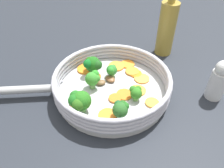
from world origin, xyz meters
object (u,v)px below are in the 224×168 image
object	(u,v)px
carrot_slice_7	(78,101)
carrot_slice_10	(128,64)
carrot_slice_1	(108,115)
broccoli_floret_5	(79,101)
carrot_slice_8	(124,94)
carrot_slice_2	(138,90)
carrot_slice_11	(141,78)
broccoli_floret_2	(93,79)
broccoli_floret_0	(92,64)
carrot_slice_9	(152,103)
carrot_slice_4	(132,71)
broccoli_floret_4	(121,109)
broccoli_floret_3	(136,92)
salt_shaker	(219,80)
skillet	(112,91)
mushroom_piece_1	(110,79)
carrot_slice_3	(115,98)
oil_bottle	(167,28)
carrot_slice_6	(85,69)
carrot_slice_0	(116,66)
broccoli_floret_1	(112,70)
carrot_slice_5	(136,74)
carrot_slice_12	(96,77)
mushroom_piece_0	(101,83)

from	to	relation	value
carrot_slice_7	carrot_slice_10	xyz separation A→B (m)	(0.09, -0.18, -0.00)
carrot_slice_1	broccoli_floret_5	distance (m)	0.07
carrot_slice_8	carrot_slice_2	bearing A→B (deg)	-91.58
carrot_slice_11	broccoli_floret_2	distance (m)	0.14
broccoli_floret_0	carrot_slice_9	bearing A→B (deg)	-152.55
broccoli_floret_0	carrot_slice_2	bearing A→B (deg)	-145.76
carrot_slice_4	broccoli_floret_4	distance (m)	0.18
broccoli_floret_3	salt_shaker	distance (m)	0.21
carrot_slice_7	carrot_slice_8	world-z (taller)	carrot_slice_7
skillet	mushroom_piece_1	distance (m)	0.04
carrot_slice_3	broccoli_floret_4	xyz separation A→B (m)	(-0.06, 0.01, 0.03)
broccoli_floret_3	broccoli_floret_4	world-z (taller)	broccoli_floret_4
broccoli_floret_0	salt_shaker	xyz separation A→B (m)	(-0.20, -0.26, 0.01)
carrot_slice_2	oil_bottle	bearing A→B (deg)	-50.38
carrot_slice_6	carrot_slice_10	xyz separation A→B (m)	(-0.03, -0.13, -0.00)
carrot_slice_11	carrot_slice_7	bearing A→B (deg)	94.32
broccoli_floret_3	broccoli_floret_4	xyz separation A→B (m)	(-0.04, 0.06, 0.01)
carrot_slice_8	carrot_slice_0	bearing A→B (deg)	-15.62
skillet	broccoli_floret_2	bearing A→B (deg)	60.92
carrot_slice_0	carrot_slice_7	bearing A→B (deg)	122.30
carrot_slice_2	salt_shaker	distance (m)	0.20
carrot_slice_7	broccoli_floret_1	bearing A→B (deg)	-63.64
carrot_slice_3	carrot_slice_11	world-z (taller)	carrot_slice_3
carrot_slice_5	carrot_slice_8	distance (m)	0.09
carrot_slice_6	carrot_slice_4	bearing A→B (deg)	-119.22
broccoli_floret_4	broccoli_floret_5	world-z (taller)	broccoli_floret_5
carrot_slice_0	broccoli_floret_4	bearing A→B (deg)	157.55
carrot_slice_4	broccoli_floret_1	xyz separation A→B (m)	(0.01, 0.06, 0.02)
carrot_slice_7	carrot_slice_10	bearing A→B (deg)	-64.14
carrot_slice_1	carrot_slice_3	size ratio (longest dim) A/B	1.36
carrot_slice_2	carrot_slice_6	bearing A→B (deg)	33.75
broccoli_floret_0	carrot_slice_3	bearing A→B (deg)	-173.93
carrot_slice_1	oil_bottle	distance (m)	0.36
carrot_slice_4	carrot_slice_2	bearing A→B (deg)	162.55
carrot_slice_11	carrot_slice_1	bearing A→B (deg)	121.37
carrot_slice_5	carrot_slice_12	size ratio (longest dim) A/B	1.17
broccoli_floret_1	mushroom_piece_0	xyz separation A→B (m)	(-0.02, 0.04, -0.02)
broccoli_floret_4	mushroom_piece_0	bearing A→B (deg)	-1.14
carrot_slice_1	carrot_slice_12	distance (m)	0.15
broccoli_floret_5	broccoli_floret_4	bearing A→B (deg)	-125.11
broccoli_floret_2	carrot_slice_2	bearing A→B (deg)	-121.32
carrot_slice_0	broccoli_floret_2	bearing A→B (deg)	121.44
carrot_slice_12	carrot_slice_6	bearing A→B (deg)	19.11
carrot_slice_10	broccoli_floret_3	xyz separation A→B (m)	(-0.14, 0.05, 0.02)
carrot_slice_6	carrot_slice_7	bearing A→B (deg)	153.48
carrot_slice_11	mushroom_piece_1	world-z (taller)	mushroom_piece_1
skillet	carrot_slice_11	bearing A→B (deg)	-88.70
carrot_slice_6	carrot_slice_7	size ratio (longest dim) A/B	1.02
carrot_slice_3	carrot_slice_12	bearing A→B (deg)	7.06
oil_bottle	carrot_slice_0	bearing A→B (deg)	99.91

